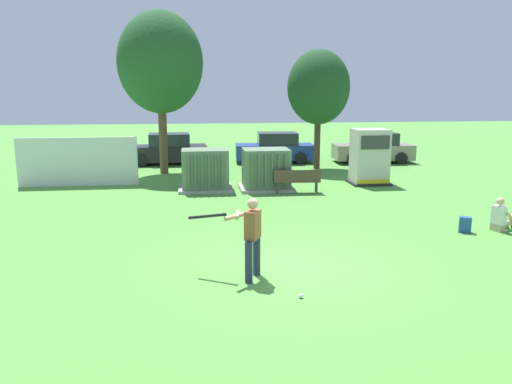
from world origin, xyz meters
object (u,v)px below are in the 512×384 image
generator_enclosure (370,157)px  parked_car_right_of_center (374,149)px  transformer_west (205,170)px  park_bench (297,179)px  batter (250,234)px  parked_car_left_of_center (275,149)px  backpack (465,225)px  seated_spectator (501,217)px  sports_ball (301,296)px  transformer_mid_west (266,170)px  parked_car_leftmost (167,150)px

generator_enclosure → parked_car_right_of_center: 6.54m
transformer_west → park_bench: (3.47, -1.09, -0.25)m
batter → parked_car_left_of_center: (3.25, 16.88, -0.22)m
parked_car_right_of_center → backpack: bearing=-99.3°
transformer_west → seated_spectator: bearing=-40.2°
sports_ball → parked_car_right_of_center: bearing=66.1°
sports_ball → backpack: backpack is taller
transformer_west → batter: (0.71, -9.68, 0.19)m
transformer_mid_west → transformer_west: bearing=175.4°
parked_car_left_of_center → parked_car_leftmost: bearing=179.0°
parked_car_leftmost → park_bench: bearing=-57.8°
generator_enclosure → backpack: generator_enclosure is taller
transformer_west → park_bench: bearing=-17.4°
batter → generator_enclosure: bearing=58.8°
batter → sports_ball: batter is taller
seated_spectator → parked_car_leftmost: size_ratio=0.22×
transformer_west → parked_car_left_of_center: bearing=61.2°
batter → parked_car_right_of_center: 18.35m
parked_car_leftmost → batter: bearing=-81.5°
generator_enclosure → backpack: 7.48m
parked_car_right_of_center → parked_car_left_of_center: bearing=173.1°
transformer_mid_west → parked_car_leftmost: bearing=119.4°
transformer_mid_west → generator_enclosure: generator_enclosure is taller
generator_enclosure → seated_spectator: 7.51m
park_bench → backpack: park_bench is taller
seated_spectator → backpack: bearing=-177.1°
transformer_mid_west → parked_car_left_of_center: same height
transformer_west → sports_ball: (1.56, -10.82, -0.74)m
seated_spectator → backpack: seated_spectator is taller
batter → parked_car_right_of_center: (8.55, 16.24, -0.22)m
batter → seated_spectator: batter is taller
transformer_west → parked_car_right_of_center: (9.26, 6.56, -0.04)m
backpack → batter: bearing=-156.6°
generator_enclosure → backpack: (0.18, -7.42, -0.92)m
batter → parked_car_left_of_center: bearing=79.1°
park_bench → parked_car_right_of_center: bearing=52.9°
backpack → transformer_mid_west: bearing=124.6°
batter → sports_ball: size_ratio=19.33×
transformer_mid_west → sports_ball: bearing=-94.5°
seated_spectator → parked_car_left_of_center: size_ratio=0.22×
park_bench → batter: size_ratio=1.05×
transformer_west → parked_car_leftmost: 7.53m
batter → park_bench: bearing=72.2°
transformer_mid_west → batter: batter is taller
park_bench → transformer_west: bearing=162.6°
sports_ball → transformer_west: bearing=98.2°
transformer_west → parked_car_right_of_center: size_ratio=0.49×
generator_enclosure → batter: 11.88m
transformer_west → parked_car_right_of_center: bearing=35.3°
transformer_mid_west → backpack: (4.66, -6.75, -0.57)m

